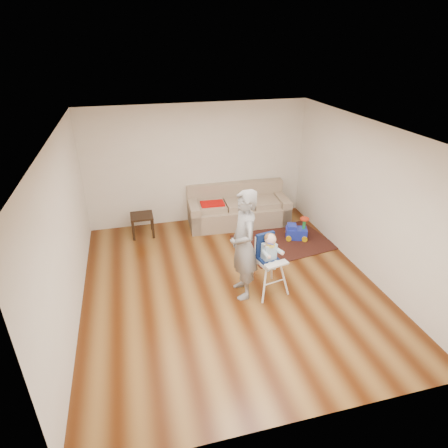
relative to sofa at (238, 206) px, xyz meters
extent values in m
plane|color=#491F09|center=(-0.83, -2.30, -0.44)|extent=(5.50, 5.50, 0.00)
cube|color=silver|center=(-0.83, 0.45, 0.91)|extent=(5.00, 0.04, 2.70)
cube|color=silver|center=(-3.33, -2.30, 0.91)|extent=(0.04, 5.50, 2.70)
cube|color=silver|center=(1.67, -2.30, 0.91)|extent=(0.04, 5.50, 2.70)
cube|color=white|center=(-0.83, -2.30, 2.26)|extent=(5.00, 5.50, 0.04)
cube|color=red|center=(-0.62, -0.05, 0.14)|extent=(0.54, 0.36, 0.04)
cube|color=black|center=(0.68, -1.14, -0.43)|extent=(2.08, 1.69, 0.02)
sphere|color=#1E30C6|center=(0.21, -1.44, -0.36)|extent=(0.14, 0.14, 0.14)
cylinder|color=#1E30C6|center=(-0.31, -2.73, 0.55)|extent=(0.04, 0.12, 0.01)
imported|color=gray|center=(-0.68, -2.59, 0.50)|extent=(0.46, 0.69, 1.88)
camera|label=1|loc=(-2.29, -7.55, 3.50)|focal=30.00mm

